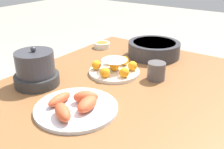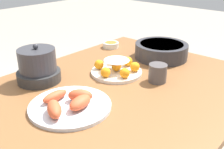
# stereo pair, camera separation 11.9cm
# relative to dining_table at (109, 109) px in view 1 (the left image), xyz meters

# --- Properties ---
(dining_table) EXTENTS (1.43, 0.98, 0.70)m
(dining_table) POSITION_rel_dining_table_xyz_m (0.00, 0.00, 0.00)
(dining_table) COLOR brown
(dining_table) RESTS_ON ground_plane
(cake_plate) EXTENTS (0.25, 0.25, 0.08)m
(cake_plate) POSITION_rel_dining_table_xyz_m (0.18, 0.10, 0.11)
(cake_plate) COLOR silver
(cake_plate) RESTS_ON dining_table
(serving_bowl) EXTENTS (0.30, 0.30, 0.08)m
(serving_bowl) POSITION_rel_dining_table_xyz_m (0.52, 0.05, 0.13)
(serving_bowl) COLOR #2D2D33
(serving_bowl) RESTS_ON dining_table
(sauce_bowl) EXTENTS (0.10, 0.10, 0.03)m
(sauce_bowl) POSITION_rel_dining_table_xyz_m (0.47, 0.39, 0.10)
(sauce_bowl) COLOR silver
(sauce_bowl) RESTS_ON dining_table
(seafood_platter) EXTENTS (0.32, 0.32, 0.06)m
(seafood_platter) POSITION_rel_dining_table_xyz_m (-0.19, 0.02, 0.10)
(seafood_platter) COLOR silver
(seafood_platter) RESTS_ON dining_table
(cup_near) EXTENTS (0.08, 0.08, 0.08)m
(cup_near) POSITION_rel_dining_table_xyz_m (0.24, -0.10, 0.12)
(cup_near) COLOR #4C4747
(cup_near) RESTS_ON dining_table
(warming_pot) EXTENTS (0.20, 0.20, 0.18)m
(warming_pot) POSITION_rel_dining_table_xyz_m (-0.12, 0.31, 0.15)
(warming_pot) COLOR #2D2D2D
(warming_pot) RESTS_ON dining_table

